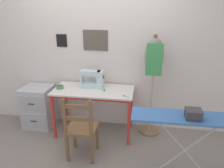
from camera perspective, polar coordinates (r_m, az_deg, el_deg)
name	(u,v)px	position (r m, az deg, el deg)	size (l,w,h in m)	color
ground_plane	(90,142)	(3.53, -5.68, -14.91)	(14.00, 14.00, 0.00)	gray
wall_back	(97,53)	(3.61, -3.82, 8.20)	(10.00, 0.07, 2.55)	silver
sewing_table	(93,95)	(3.44, -4.93, -2.90)	(1.25, 0.60, 0.77)	silver
sewing_machine	(93,79)	(3.48, -4.96, 1.22)	(0.38, 0.19, 0.29)	silver
fabric_bowl	(60,87)	(3.54, -13.45, -0.76)	(0.11, 0.11, 0.05)	#56895B
scissors	(125,96)	(3.15, 3.53, -3.27)	(0.12, 0.11, 0.01)	silver
thread_spool_near_machine	(104,90)	(3.34, -2.06, -1.63)	(0.04, 0.04, 0.03)	green
wooden_chair	(81,129)	(3.03, -8.02, -11.58)	(0.40, 0.38, 0.93)	brown
filing_cabinet	(39,106)	(3.99, -18.53, -5.59)	(0.48, 0.48, 0.71)	#B7B7BC
dress_form	(154,64)	(3.34, 10.82, 5.08)	(0.32, 0.32, 1.62)	#846647
ironing_board	(189,120)	(2.57, 19.42, -8.97)	(1.26, 0.33, 0.88)	#3D6BAD
storage_box	(193,114)	(2.50, 20.47, -7.36)	(0.17, 0.15, 0.10)	#333338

